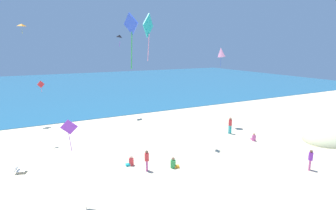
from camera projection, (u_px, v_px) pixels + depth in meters
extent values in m
plane|color=beige|center=(162.00, 152.00, 21.72)|extent=(120.00, 120.00, 0.00)
cube|color=#236084|center=(75.00, 86.00, 58.72)|extent=(120.00, 60.00, 0.05)
ellipsoid|color=beige|center=(332.00, 140.00, 24.59)|extent=(6.12, 4.28, 2.47)
cube|color=white|center=(22.00, 170.00, 18.09)|extent=(0.71, 0.69, 0.03)
cube|color=white|center=(17.00, 168.00, 18.01)|extent=(0.39, 0.57, 0.36)
cylinder|color=#B7B7BC|center=(26.00, 170.00, 18.38)|extent=(0.02, 0.02, 0.17)
cylinder|color=#B7B7BC|center=(23.00, 173.00, 17.87)|extent=(0.02, 0.02, 0.17)
cylinder|color=#19ADB2|center=(229.00, 130.00, 26.23)|extent=(0.14, 0.14, 0.81)
cylinder|color=#19ADB2|center=(231.00, 129.00, 26.28)|extent=(0.14, 0.14, 0.81)
cylinder|color=red|center=(230.00, 123.00, 26.11)|extent=(0.38, 0.38, 0.61)
sphere|color=#A87A5B|center=(230.00, 118.00, 26.02)|extent=(0.22, 0.22, 0.22)
cylinder|color=#D8599E|center=(254.00, 138.00, 24.27)|extent=(0.43, 0.43, 0.52)
sphere|color=#A87A5B|center=(254.00, 134.00, 24.19)|extent=(0.21, 0.21, 0.21)
cube|color=#D8599E|center=(253.00, 139.00, 24.50)|extent=(0.37, 0.44, 0.15)
cylinder|color=green|center=(173.00, 164.00, 18.81)|extent=(0.49, 0.49, 0.56)
sphere|color=#846047|center=(173.00, 159.00, 18.73)|extent=(0.23, 0.23, 0.23)
cube|color=orange|center=(176.00, 166.00, 18.87)|extent=(0.49, 0.43, 0.16)
cylinder|color=#D8599E|center=(310.00, 165.00, 18.38)|extent=(0.13, 0.13, 0.73)
cylinder|color=#D8599E|center=(310.00, 165.00, 18.51)|extent=(0.13, 0.13, 0.73)
cylinder|color=purple|center=(311.00, 156.00, 18.31)|extent=(0.39, 0.39, 0.54)
sphere|color=brown|center=(311.00, 151.00, 18.23)|extent=(0.20, 0.20, 0.20)
cylinder|color=#D8599E|center=(147.00, 165.00, 18.41)|extent=(0.13, 0.13, 0.73)
cylinder|color=#D8599E|center=(147.00, 166.00, 18.25)|extent=(0.13, 0.13, 0.73)
cylinder|color=red|center=(147.00, 157.00, 18.20)|extent=(0.40, 0.40, 0.55)
sphere|color=brown|center=(147.00, 152.00, 18.12)|extent=(0.20, 0.20, 0.20)
cylinder|color=red|center=(131.00, 162.00, 19.22)|extent=(0.36, 0.36, 0.52)
sphere|color=beige|center=(131.00, 157.00, 19.14)|extent=(0.21, 0.21, 0.21)
cube|color=#19ADB2|center=(129.00, 165.00, 19.17)|extent=(0.39, 0.28, 0.15)
pyramid|color=orange|center=(21.00, 25.00, 28.07)|extent=(0.79, 0.62, 0.27)
cylinder|color=yellow|center=(22.00, 32.00, 28.21)|extent=(0.05, 0.12, 0.40)
cube|color=red|center=(41.00, 84.00, 22.62)|extent=(0.60, 0.18, 0.61)
cylinder|color=pink|center=(41.00, 89.00, 22.71)|extent=(0.05, 0.10, 0.42)
cube|color=purple|center=(69.00, 127.00, 13.84)|extent=(0.84, 0.34, 0.86)
cylinder|color=purple|center=(70.00, 143.00, 14.02)|extent=(0.15, 0.20, 1.06)
cube|color=blue|center=(131.00, 24.00, 8.06)|extent=(0.25, 0.61, 0.63)
cylinder|color=green|center=(132.00, 51.00, 8.23)|extent=(0.10, 0.08, 1.12)
cube|color=#1EADAD|center=(148.00, 25.00, 11.07)|extent=(0.74, 0.68, 0.96)
cylinder|color=pink|center=(148.00, 48.00, 11.26)|extent=(0.10, 0.09, 1.11)
cone|color=pink|center=(221.00, 52.00, 27.73)|extent=(1.07, 1.14, 1.06)
cylinder|color=blue|center=(221.00, 61.00, 27.92)|extent=(0.04, 0.05, 1.01)
pyramid|color=black|center=(120.00, 36.00, 31.37)|extent=(1.03, 1.03, 0.42)
cylinder|color=purple|center=(120.00, 44.00, 31.56)|extent=(0.11, 0.11, 0.66)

